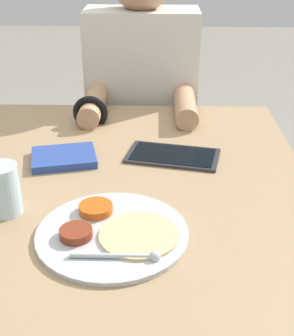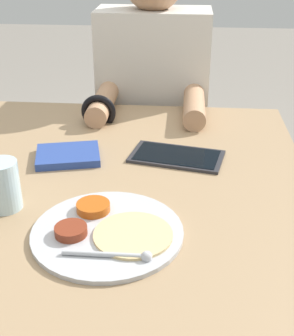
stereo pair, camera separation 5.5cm
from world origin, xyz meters
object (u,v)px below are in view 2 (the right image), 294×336
(tablet_device, at_px, (177,156))
(person_diner, at_px, (153,133))
(red_notebook, at_px, (68,156))
(thali_tray, at_px, (107,231))
(drinking_glass, at_px, (3,185))

(tablet_device, distance_m, person_diner, 0.57)
(tablet_device, height_order, person_diner, person_diner)
(red_notebook, xyz_separation_m, tablet_device, (0.29, 0.03, -0.00))
(red_notebook, bearing_deg, person_diner, 71.88)
(person_diner, bearing_deg, tablet_device, -79.09)
(person_diner, bearing_deg, red_notebook, -108.12)
(thali_tray, xyz_separation_m, tablet_device, (0.13, 0.36, -0.00))
(red_notebook, xyz_separation_m, drinking_glass, (-0.08, -0.25, 0.05))
(thali_tray, xyz_separation_m, person_diner, (0.03, 0.90, -0.17))
(thali_tray, distance_m, drinking_glass, 0.26)
(thali_tray, height_order, red_notebook, thali_tray)
(thali_tray, relative_size, red_notebook, 1.61)
(red_notebook, height_order, tablet_device, red_notebook)
(person_diner, distance_m, drinking_glass, 0.89)
(thali_tray, height_order, tablet_device, thali_tray)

